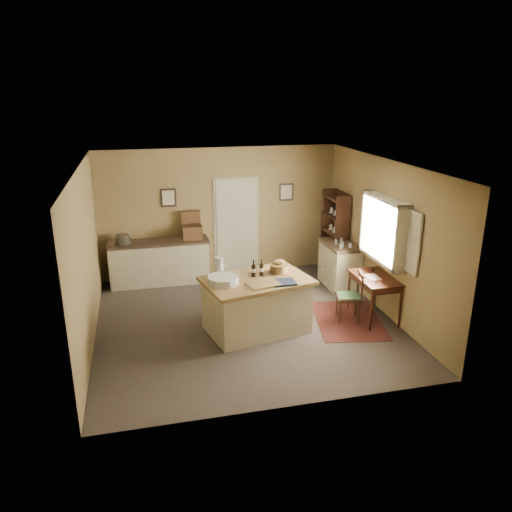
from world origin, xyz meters
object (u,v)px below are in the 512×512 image
(work_island, at_px, (256,303))
(sideboard, at_px, (160,261))
(writing_desk, at_px, (375,282))
(desk_chair, at_px, (349,297))
(shelving_unit, at_px, (336,235))
(right_cabinet, at_px, (339,265))

(work_island, relative_size, sideboard, 0.93)
(work_island, bearing_deg, writing_desk, -12.98)
(desk_chair, bearing_deg, work_island, -167.21)
(sideboard, height_order, desk_chair, sideboard)
(work_island, relative_size, shelving_unit, 1.03)
(right_cabinet, bearing_deg, sideboard, 163.75)
(writing_desk, relative_size, shelving_unit, 0.54)
(desk_chair, height_order, shelving_unit, shelving_unit)
(sideboard, height_order, writing_desk, sideboard)
(right_cabinet, xyz_separation_m, shelving_unit, (0.15, 0.58, 0.45))
(shelving_unit, bearing_deg, sideboard, 173.10)
(sideboard, relative_size, writing_desk, 2.05)
(desk_chair, bearing_deg, writing_desk, 12.42)
(sideboard, xyz_separation_m, shelving_unit, (3.66, -0.44, 0.43))
(sideboard, xyz_separation_m, right_cabinet, (3.51, -1.02, -0.02))
(shelving_unit, bearing_deg, desk_chair, -106.14)
(sideboard, bearing_deg, work_island, -60.82)
(work_island, relative_size, desk_chair, 2.17)
(right_cabinet, bearing_deg, desk_chair, -106.82)
(writing_desk, bearing_deg, desk_chair, 179.22)
(work_island, height_order, right_cabinet, work_island)
(sideboard, distance_m, desk_chair, 3.98)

